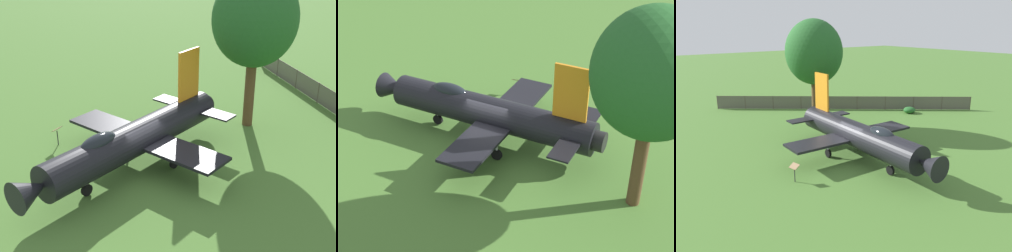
% 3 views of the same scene
% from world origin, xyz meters
% --- Properties ---
extents(ground_plane, '(200.00, 200.00, 0.00)m').
position_xyz_m(ground_plane, '(0.00, 0.00, 0.00)').
color(ground_plane, '#47722D').
extents(display_jet, '(13.87, 9.80, 5.51)m').
position_xyz_m(display_jet, '(0.36, -0.01, 1.75)').
color(display_jet, black).
rests_on(display_jet, ground_plane).
extents(shade_tree, '(5.32, 5.06, 9.66)m').
position_xyz_m(shade_tree, '(-8.51, 2.09, 6.73)').
color(shade_tree, brown).
rests_on(shade_tree, ground_plane).
extents(info_plaque, '(0.67, 0.51, 1.14)m').
position_xyz_m(info_plaque, '(0.78, -5.42, 0.85)').
color(info_plaque, '#333333').
rests_on(info_plaque, ground_plane).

